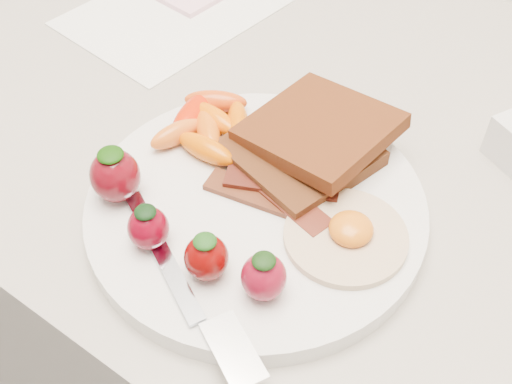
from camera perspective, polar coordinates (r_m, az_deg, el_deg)
The scene contains 10 objects.
counter at distance 0.96m, azimuth 3.49°, elevation -14.06°, with size 2.00×0.60×0.90m, color gray.
plate at distance 0.51m, azimuth 0.00°, elevation -1.44°, with size 0.27×0.27×0.02m, color silver.
toast_lower at distance 0.53m, azimuth 3.92°, elevation 3.48°, with size 0.10×0.10×0.01m, color #321D0B.
toast_upper at distance 0.54m, azimuth 5.67°, elevation 5.62°, with size 0.11×0.11×0.01m, color #3B160B.
fried_egg at distance 0.48m, azimuth 8.10°, elevation -3.74°, with size 0.10×0.10×0.02m.
bacon_strips at distance 0.51m, azimuth 1.70°, elevation -0.01°, with size 0.11×0.07×0.01m.
baby_carrots at distance 0.56m, azimuth -4.41°, elevation 6.13°, with size 0.09×0.10×0.02m.
strawberries at distance 0.47m, azimuth -7.78°, elevation -2.56°, with size 0.18×0.06×0.05m.
fork at distance 0.45m, azimuth -5.67°, elevation -9.08°, with size 0.18×0.09×0.00m.
paper_sheet at distance 0.76m, azimuth -7.18°, elevation 15.72°, with size 0.17×0.23×0.00m, color white.
Camera 1 is at (0.22, 1.29, 1.29)m, focal length 45.00 mm.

